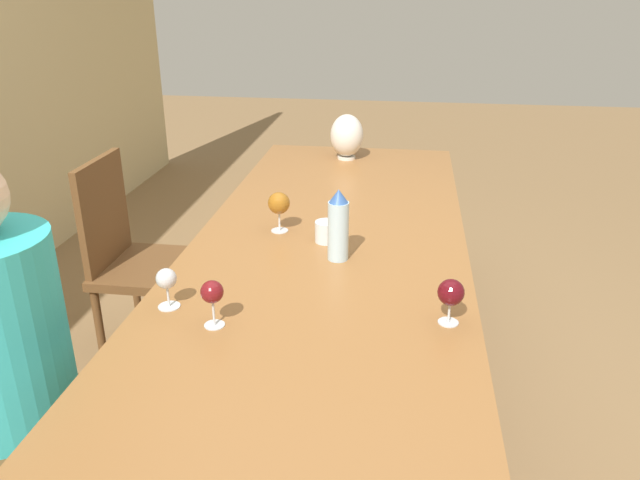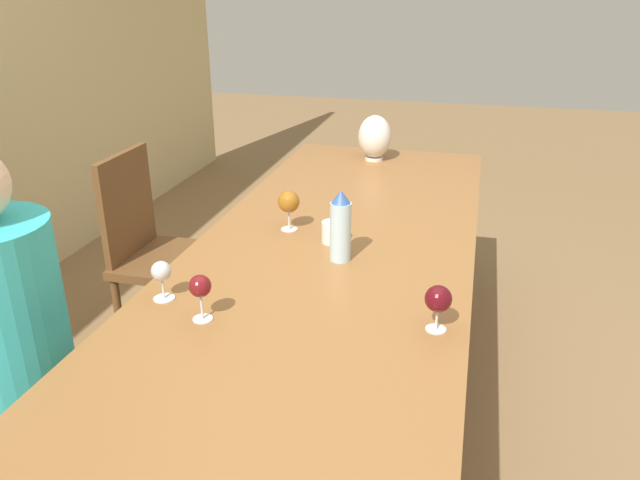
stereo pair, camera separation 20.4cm
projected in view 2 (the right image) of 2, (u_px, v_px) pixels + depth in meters
name	position (u px, v px, depth m)	size (l,w,h in m)	color
ground_plane	(328.00, 422.00, 2.49)	(14.00, 14.00, 0.00)	olive
dining_table	(329.00, 267.00, 2.22)	(2.92, 1.00, 0.74)	#936033
water_bottle	(341.00, 227.00, 2.09)	(0.07, 0.07, 0.25)	silver
water_tumbler	(333.00, 232.00, 2.27)	(0.08, 0.08, 0.08)	silver
vase	(375.00, 137.00, 3.25)	(0.17, 0.17, 0.24)	silver
wine_glass_0	(438.00, 300.00, 1.68)	(0.07, 0.07, 0.13)	silver
wine_glass_2	(161.00, 273.00, 1.85)	(0.07, 0.07, 0.12)	silver
wine_glass_3	(200.00, 288.00, 1.73)	(0.06, 0.06, 0.14)	silver
wine_glass_4	(289.00, 202.00, 2.35)	(0.08, 0.08, 0.15)	silver
chair_far	(157.00, 248.00, 2.82)	(0.44, 0.44, 0.94)	brown
person_near	(8.00, 342.00, 1.81)	(0.37, 0.37, 1.24)	#2D2D38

